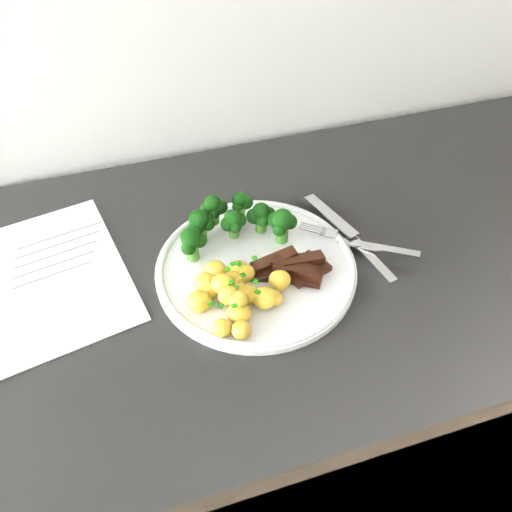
% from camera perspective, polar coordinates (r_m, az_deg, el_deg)
% --- Properties ---
extents(counter, '(2.31, 0.58, 0.87)m').
position_cam_1_polar(counter, '(1.08, -3.88, -17.97)').
color(counter, black).
rests_on(counter, ground).
extents(recipe_paper, '(0.24, 0.30, 0.00)m').
position_cam_1_polar(recipe_paper, '(0.76, -21.57, -2.10)').
color(recipe_paper, white).
rests_on(recipe_paper, counter).
extents(plate, '(0.28, 0.28, 0.02)m').
position_cam_1_polar(plate, '(0.71, 0.00, -1.23)').
color(plate, white).
rests_on(plate, counter).
extents(broccoli, '(0.17, 0.09, 0.06)m').
position_cam_1_polar(broccoli, '(0.73, -2.55, 3.97)').
color(broccoli, '#366E1F').
rests_on(broccoli, plate).
extents(potatoes, '(0.14, 0.13, 0.04)m').
position_cam_1_polar(potatoes, '(0.66, -2.29, -3.92)').
color(potatoes, gold).
rests_on(potatoes, plate).
extents(beef_strips, '(0.12, 0.07, 0.02)m').
position_cam_1_polar(beef_strips, '(0.70, 3.92, -1.43)').
color(beef_strips, black).
rests_on(beef_strips, plate).
extents(fork, '(0.14, 0.12, 0.02)m').
position_cam_1_polar(fork, '(0.75, 11.52, 1.46)').
color(fork, silver).
rests_on(fork, plate).
extents(knife, '(0.06, 0.20, 0.02)m').
position_cam_1_polar(knife, '(0.76, 11.30, 1.06)').
color(knife, silver).
rests_on(knife, plate).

